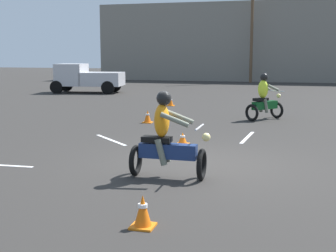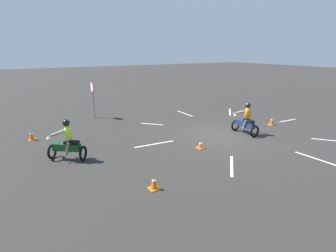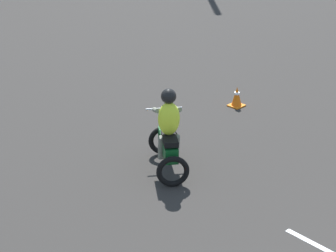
# 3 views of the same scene
# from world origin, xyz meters

# --- Properties ---
(ground_plane) EXTENTS (120.00, 120.00, 0.00)m
(ground_plane) POSITION_xyz_m (0.00, 0.00, 0.00)
(ground_plane) COLOR #2D2B28
(motorcycle_rider_foreground) EXTENTS (1.51, 0.70, 1.66)m
(motorcycle_rider_foreground) POSITION_xyz_m (-0.43, -1.29, 0.73)
(motorcycle_rider_foreground) COLOR black
(motorcycle_rider_foreground) RESTS_ON ground
(motorcycle_rider_background) EXTENTS (1.34, 1.47, 1.66)m
(motorcycle_rider_background) POSITION_xyz_m (0.80, 7.23, 0.73)
(motorcycle_rider_background) COLOR black
(motorcycle_rider_background) RESTS_ON ground
(stop_sign) EXTENTS (0.70, 0.08, 2.30)m
(stop_sign) POSITION_xyz_m (6.97, 4.45, 1.63)
(stop_sign) COLOR slate
(stop_sign) RESTS_ON ground
(traffic_cone_near_right) EXTENTS (0.32, 0.32, 0.48)m
(traffic_cone_near_right) POSITION_xyz_m (4.17, 8.29, 0.23)
(traffic_cone_near_right) COLOR orange
(traffic_cone_near_right) RESTS_ON ground
(traffic_cone_mid_left) EXTENTS (0.32, 0.32, 0.46)m
(traffic_cone_mid_left) POSITION_xyz_m (-0.04, -3.86, 0.22)
(traffic_cone_mid_left) COLOR orange
(traffic_cone_mid_left) RESTS_ON ground
(traffic_cone_far_right) EXTENTS (0.32, 0.32, 0.43)m
(traffic_cone_far_right) POSITION_xyz_m (-2.98, 5.40, 0.21)
(traffic_cone_far_right) COLOR orange
(traffic_cone_far_right) RESTS_ON ground
(traffic_cone_far_center) EXTENTS (0.32, 0.32, 0.32)m
(traffic_cone_far_center) POSITION_xyz_m (-0.91, 1.97, 0.15)
(traffic_cone_far_center) COLOR orange
(traffic_cone_far_center) RESTS_ON ground
(lane_stripe_e) EXTENTS (1.85, 0.14, 0.01)m
(lane_stripe_e) POSITION_xyz_m (4.85, -1.14, 0.00)
(lane_stripe_e) COLOR silver
(lane_stripe_e) RESTS_ON ground
(lane_stripe_ne) EXTENTS (1.08, 0.99, 0.01)m
(lane_stripe_ne) POSITION_xyz_m (3.67, 2.00, 0.00)
(lane_stripe_ne) COLOR silver
(lane_stripe_ne) RESTS_ON ground
(lane_stripe_n) EXTENTS (0.23, 1.94, 0.01)m
(lane_stripe_n) POSITION_xyz_m (0.61, 3.48, 0.00)
(lane_stripe_n) COLOR silver
(lane_stripe_n) RESTS_ON ground
(lane_stripe_nw) EXTENTS (1.43, 1.37, 0.01)m
(lane_stripe_nw) POSITION_xyz_m (-2.97, 2.08, 0.00)
(lane_stripe_nw) COLOR silver
(lane_stripe_nw) RESTS_ON ground
(lane_stripe_w) EXTENTS (1.75, 0.19, 0.01)m
(lane_stripe_w) POSITION_xyz_m (-4.21, -1.28, 0.00)
(lane_stripe_w) COLOR silver
(lane_stripe_w) RESTS_ON ground
(lane_stripe_sw) EXTENTS (1.08, 0.92, 0.01)m
(lane_stripe_sw) POSITION_xyz_m (-3.18, -3.94, 0.00)
(lane_stripe_sw) COLOR silver
(lane_stripe_sw) RESTS_ON ground
(lane_stripe_s) EXTENTS (0.17, 1.45, 0.01)m
(lane_stripe_s) POSITION_xyz_m (0.09, -5.58, 0.00)
(lane_stripe_s) COLOR silver
(lane_stripe_s) RESTS_ON ground
(lane_stripe_se) EXTENTS (1.60, 1.50, 0.01)m
(lane_stripe_se) POSITION_xyz_m (3.63, -4.14, 0.00)
(lane_stripe_se) COLOR silver
(lane_stripe_se) RESTS_ON ground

